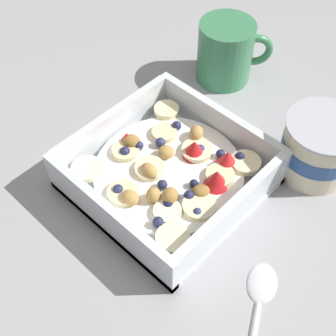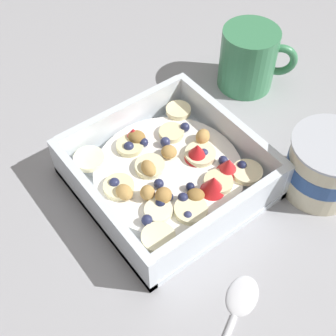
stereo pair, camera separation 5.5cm
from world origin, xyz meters
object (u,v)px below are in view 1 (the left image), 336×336
at_px(spoon, 259,305).
at_px(fruit_bowl, 169,173).
at_px(coffee_mug, 226,52).
at_px(yogurt_cup, 319,147).

bearing_deg(spoon, fruit_bowl, 163.45).
height_order(fruit_bowl, spoon, fruit_bowl).
bearing_deg(spoon, coffee_mug, 134.85).
relative_size(yogurt_cup, coffee_mug, 1.01).
distance_m(spoon, coffee_mug, 0.36).
height_order(fruit_bowl, yogurt_cup, yogurt_cup).
bearing_deg(coffee_mug, spoon, -45.15).
xyz_separation_m(spoon, coffee_mug, (-0.26, 0.26, 0.04)).
height_order(spoon, yogurt_cup, yogurt_cup).
bearing_deg(fruit_bowl, yogurt_cup, 51.33).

